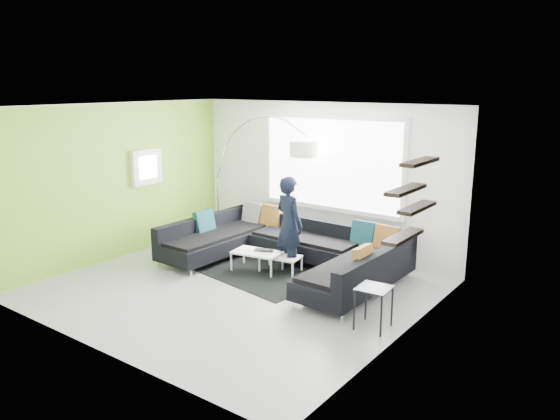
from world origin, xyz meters
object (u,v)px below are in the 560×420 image
(coffee_table, at_px, (269,262))
(person, at_px, (289,224))
(laptop, at_px, (263,251))
(arc_lamp, at_px, (217,178))
(sectional_sofa, at_px, (281,251))
(side_table, at_px, (373,308))

(coffee_table, relative_size, person, 0.64)
(coffee_table, xyz_separation_m, person, (0.24, 0.25, 0.65))
(laptop, bearing_deg, arc_lamp, 132.44)
(arc_lamp, height_order, person, arc_lamp)
(sectional_sofa, relative_size, side_table, 6.84)
(coffee_table, relative_size, arc_lamp, 0.41)
(side_table, bearing_deg, coffee_table, 159.02)
(arc_lamp, relative_size, side_table, 4.53)
(sectional_sofa, bearing_deg, arc_lamp, 160.14)
(sectional_sofa, xyz_separation_m, laptop, (-0.26, -0.14, -0.01))
(side_table, relative_size, laptop, 1.45)
(sectional_sofa, height_order, laptop, sectional_sofa)
(person, height_order, laptop, person)
(person, distance_m, laptop, 0.63)
(side_table, distance_m, person, 2.56)
(arc_lamp, xyz_separation_m, person, (2.27, -0.69, -0.46))
(sectional_sofa, distance_m, side_table, 2.49)
(arc_lamp, height_order, laptop, arc_lamp)
(side_table, xyz_separation_m, person, (-2.20, 1.19, 0.53))
(arc_lamp, distance_m, laptop, 2.37)
(sectional_sofa, height_order, arc_lamp, arc_lamp)
(person, bearing_deg, sectional_sofa, 83.98)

